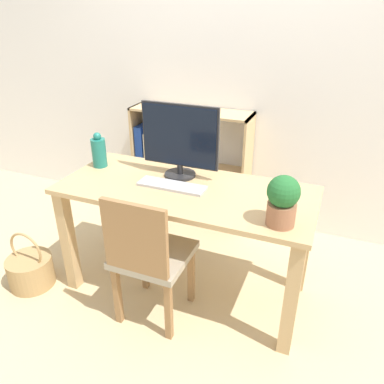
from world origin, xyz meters
name	(u,v)px	position (x,y,z in m)	size (l,w,h in m)	color
ground_plane	(186,286)	(0.00, 0.00, 0.00)	(10.00, 10.00, 0.00)	#CCB284
wall_back	(239,62)	(0.00, 1.03, 1.30)	(8.00, 0.05, 2.60)	white
desk	(186,208)	(0.00, 0.00, 0.60)	(1.49, 0.65, 0.73)	tan
monitor	(180,139)	(-0.10, 0.15, 0.97)	(0.49, 0.19, 0.45)	#232326
keyboard	(172,186)	(-0.08, -0.02, 0.74)	(0.40, 0.12, 0.02)	#B2B2B7
vase	(99,152)	(-0.65, 0.09, 0.83)	(0.09, 0.09, 0.23)	#1E7266
potted_plant	(283,200)	(0.58, -0.19, 0.86)	(0.16, 0.16, 0.25)	#9E6647
chair	(148,255)	(-0.08, -0.33, 0.46)	(0.40, 0.40, 0.84)	#9E937F
bookshelf	(170,171)	(-0.51, 0.86, 0.40)	(0.97, 0.28, 0.95)	tan
basket	(31,270)	(-0.97, -0.36, 0.11)	(0.29, 0.29, 0.40)	tan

